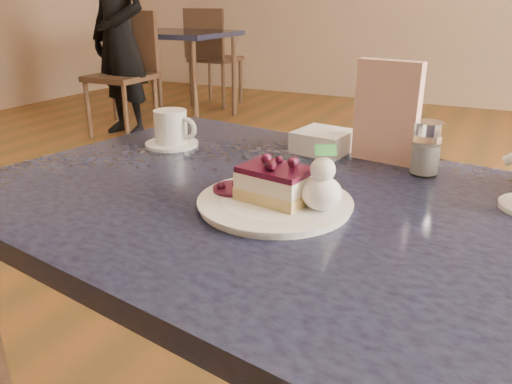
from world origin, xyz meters
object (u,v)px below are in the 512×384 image
at_px(main_table, 289,236).
at_px(bg_table_far_left, 177,110).
at_px(patron, 119,38).
at_px(coffee_set, 172,130).
at_px(cheesecake_slice, 275,184).
at_px(dessert_plate, 275,203).

height_order(main_table, bg_table_far_left, bg_table_far_left).
distance_m(bg_table_far_left, patron, 0.97).
relative_size(coffee_set, bg_table_far_left, 0.07).
height_order(cheesecake_slice, patron, patron).
relative_size(cheesecake_slice, coffee_set, 0.94).
relative_size(cheesecake_slice, patron, 0.08).
distance_m(main_table, bg_table_far_left, 3.95).
xyz_separation_m(main_table, coffee_set, (-0.38, 0.18, 0.11)).
bearing_deg(cheesecake_slice, patron, 144.12).
bearing_deg(patron, coffee_set, -35.51).
xyz_separation_m(dessert_plate, coffee_set, (-0.37, 0.23, 0.03)).
distance_m(coffee_set, bg_table_far_left, 3.61).
distance_m(main_table, patron, 3.42).
height_order(dessert_plate, coffee_set, coffee_set).
distance_m(main_table, cheesecake_slice, 0.13).
xyz_separation_m(cheesecake_slice, coffee_set, (-0.37, 0.23, -0.00)).
bearing_deg(dessert_plate, patron, 135.40).
distance_m(dessert_plate, patron, 3.44).
bearing_deg(cheesecake_slice, main_table, 90.00).
height_order(cheesecake_slice, coffee_set, coffee_set).
xyz_separation_m(dessert_plate, patron, (-2.45, 2.42, 0.04)).
xyz_separation_m(bg_table_far_left, patron, (-0.01, -0.68, 0.69)).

